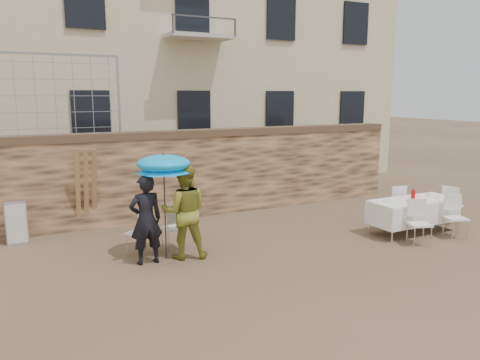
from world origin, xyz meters
name	(u,v)px	position (x,y,z in m)	size (l,w,h in m)	color
ground	(277,286)	(0.00, 0.00, 0.00)	(80.00, 80.00, 0.00)	brown
stone_wall	(178,175)	(0.00, 5.00, 1.10)	(13.00, 0.50, 2.20)	#856042
chain_link_fence	(45,96)	(-3.00, 5.00, 3.10)	(3.20, 0.06, 1.80)	gray
man_suit	(146,220)	(-1.64, 2.02, 0.85)	(0.62, 0.41, 1.69)	black
woman_dress	(184,211)	(-0.89, 2.02, 0.92)	(0.89, 0.70, 1.84)	gold
umbrella	(164,167)	(-1.24, 2.12, 1.80)	(1.05, 1.05, 1.91)	#3F3F44
couple_chair_left	(139,231)	(-1.64, 2.57, 0.48)	(0.48, 0.48, 0.96)	white
couple_chair_right	(173,227)	(-0.94, 2.57, 0.48)	(0.48, 0.48, 0.96)	white
banquet_table	(414,201)	(4.38, 1.29, 0.73)	(2.10, 0.85, 0.78)	white
soda_bottle	(413,196)	(4.18, 1.14, 0.91)	(0.09, 0.09, 0.26)	red
table_chair_front_left	(420,223)	(3.78, 0.54, 0.48)	(0.48, 0.48, 0.96)	white
table_chair_front_right	(456,217)	(4.88, 0.54, 0.48)	(0.48, 0.48, 0.96)	white
table_chair_back	(394,204)	(4.58, 2.09, 0.48)	(0.48, 0.48, 0.96)	white
table_chair_side	(452,205)	(5.78, 1.39, 0.48)	(0.48, 0.48, 0.96)	white
chair_stack_right	(16,221)	(-3.79, 4.53, 0.46)	(0.46, 0.40, 0.92)	white
wood_planks	(92,189)	(-2.19, 4.60, 1.00)	(0.70, 0.20, 2.00)	#A37749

